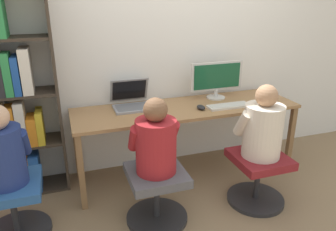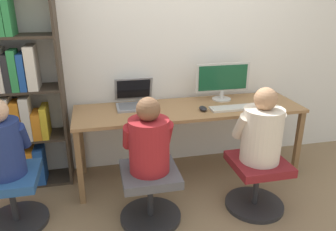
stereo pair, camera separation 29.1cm
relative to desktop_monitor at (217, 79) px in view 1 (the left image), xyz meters
The scene contains 14 objects.
ground_plane 1.12m from the desktop_monitor, 129.56° to the right, with size 14.00×14.00×0.00m, color #846B4C.
wall_back 0.58m from the desktop_monitor, 150.73° to the left, with size 10.00×0.05×2.60m.
desk 0.50m from the desktop_monitor, 157.83° to the right, with size 2.18×0.63×0.73m.
desktop_monitor is the anchor object (origin of this frame).
laptop 0.90m from the desktop_monitor, behind, with size 0.37×0.37×0.26m.
keyboard 0.36m from the desktop_monitor, 92.18° to the right, with size 0.42×0.14×0.03m.
computer_mouse_by_keyboard 0.44m from the desktop_monitor, 136.87° to the right, with size 0.07×0.12×0.04m.
office_chair_left 1.06m from the desktop_monitor, 88.05° to the right, with size 0.51×0.51×0.46m.
office_chair_right 1.36m from the desktop_monitor, 138.62° to the right, with size 0.51×0.51×0.46m.
person_at_monitor 0.84m from the desktop_monitor, 88.04° to the right, with size 0.40×0.33×0.63m.
person_at_laptop 1.20m from the desktop_monitor, 138.78° to the right, with size 0.38×0.32×0.60m.
bookshelf 2.01m from the desktop_monitor, behind, with size 0.79×0.31×1.90m.
office_chair_side 2.17m from the desktop_monitor, 162.87° to the right, with size 0.51×0.51×0.46m.
person_near_shelf 2.07m from the desktop_monitor, 162.98° to the right, with size 0.36×0.31×0.61m.
Camera 1 is at (-1.13, -2.46, 1.77)m, focal length 35.00 mm.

